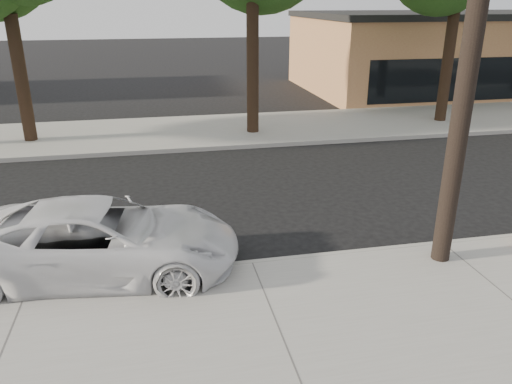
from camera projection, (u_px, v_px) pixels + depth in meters
ground at (234, 223)px, 11.51m from camera, size 120.00×120.00×0.00m
near_sidewalk at (280, 335)px, 7.55m from camera, size 90.00×4.40×0.15m
far_sidewalk at (199, 131)px, 19.24m from camera, size 90.00×5.00×0.15m
curb_near at (252, 265)px, 9.56m from camera, size 90.00×0.12×0.16m
building_main at (465, 53)px, 28.41m from camera, size 18.00×10.00×4.00m
utility_pole at (477, 8)px, 8.02m from camera, size 1.40×0.34×9.00m
police_cruiser at (100, 240)px, 9.16m from camera, size 5.33×2.96×1.41m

